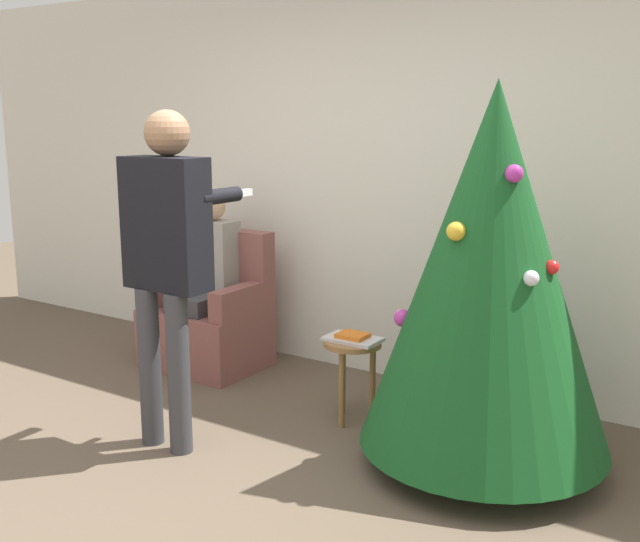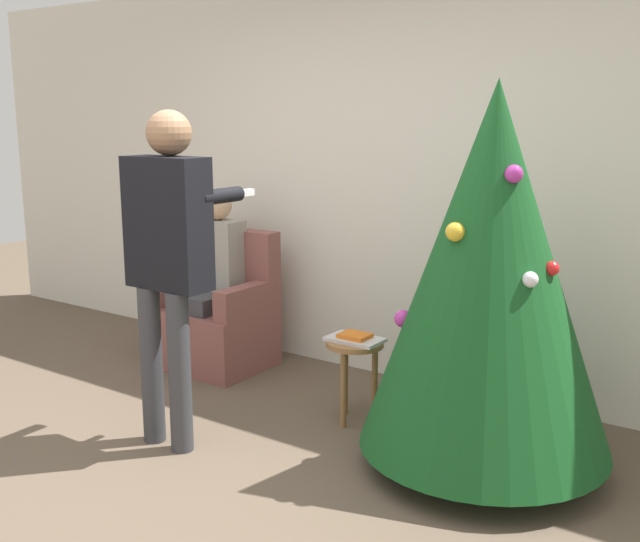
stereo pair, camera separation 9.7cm
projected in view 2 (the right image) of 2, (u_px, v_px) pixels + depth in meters
ground_plane at (136, 503)px, 3.48m from camera, size 14.00×14.00×0.00m
wall_back at (381, 179)px, 4.99m from camera, size 8.00×0.06×2.70m
christmas_tree at (490, 270)px, 3.64m from camera, size 1.26×1.26×1.94m
armchair at (216, 318)px, 5.37m from camera, size 0.79×0.62×0.97m
person_seated at (212, 272)px, 5.28m from camera, size 0.36×0.46×1.24m
person_standing at (168, 246)px, 3.92m from camera, size 0.48×0.57×1.80m
side_stool at (355, 357)px, 4.35m from camera, size 0.34×0.34×0.49m
laptop at (355, 339)px, 4.32m from camera, size 0.32×0.20×0.02m
book at (355, 336)px, 4.32m from camera, size 0.17×0.14×0.02m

